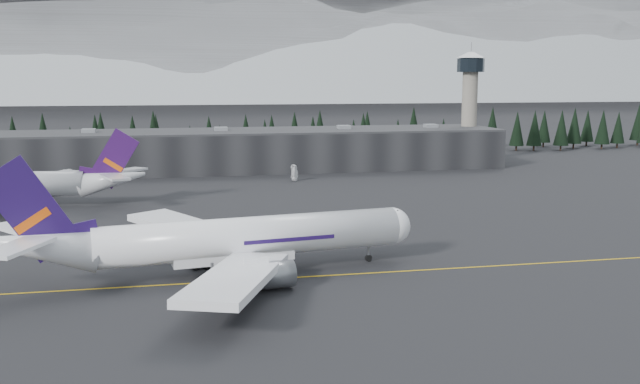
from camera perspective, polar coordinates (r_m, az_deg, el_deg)
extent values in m
plane|color=black|center=(108.79, 2.17, -6.32)|extent=(1400.00, 1400.00, 0.00)
cube|color=gold|center=(106.92, 2.44, -6.59)|extent=(400.00, 0.40, 0.02)
cube|color=black|center=(229.31, -5.40, 3.31)|extent=(160.00, 30.00, 12.00)
cube|color=#333335|center=(228.77, -5.42, 4.88)|extent=(160.00, 30.00, 0.60)
cylinder|color=gray|center=(251.09, 11.84, 5.95)|extent=(5.20, 5.20, 32.00)
cylinder|color=black|center=(250.80, 11.97, 9.88)|extent=(9.20, 9.20, 4.50)
cone|color=silver|center=(250.89, 12.00, 10.67)|extent=(10.00, 10.00, 2.00)
cube|color=black|center=(265.83, -6.31, 4.41)|extent=(360.00, 20.00, 15.00)
cylinder|color=white|center=(107.12, -5.45, -3.57)|extent=(46.33, 12.15, 5.99)
sphere|color=white|center=(114.75, 5.75, -2.72)|extent=(5.99, 5.99, 5.99)
cone|color=white|center=(103.98, -21.71, -4.06)|extent=(17.43, 8.21, 8.68)
cube|color=white|center=(121.09, -9.99, -2.97)|extent=(22.84, 27.38, 2.56)
cylinder|color=gray|center=(117.33, -6.62, -4.13)|extent=(6.95, 4.64, 3.80)
cube|color=white|center=(91.56, -6.69, -6.82)|extent=(17.17, 29.02, 2.56)
cylinder|color=gray|center=(98.56, -3.98, -6.65)|extent=(6.95, 4.64, 3.80)
cube|color=#21104A|center=(103.02, -22.16, -1.32)|extent=(12.60, 2.21, 14.87)
cube|color=#EC550D|center=(103.28, -22.00, -2.13)|extent=(4.90, 1.21, 3.66)
cube|color=white|center=(109.66, -22.70, -2.72)|extent=(10.28, 11.44, 0.50)
cube|color=white|center=(97.95, -23.04, -4.09)|extent=(8.32, 11.87, 0.50)
cylinder|color=black|center=(114.02, 3.90, -4.84)|extent=(0.50, 0.50, 3.00)
cylinder|color=black|center=(110.92, -9.51, -5.34)|extent=(0.50, 0.50, 3.00)
cylinder|color=black|center=(102.38, -8.61, -6.54)|extent=(0.50, 0.50, 3.00)
cone|color=silver|center=(169.78, -16.25, 0.97)|extent=(16.48, 8.19, 8.15)
cube|color=silver|center=(190.41, -21.75, 0.82)|extent=(22.00, 25.40, 2.41)
cylinder|color=gray|center=(187.84, -23.86, 0.09)|extent=(6.61, 4.54, 3.57)
cube|color=#32104B|center=(169.08, -16.16, 2.58)|extent=(11.79, 2.45, 13.97)
cube|color=#DB550C|center=(169.29, -16.20, 2.10)|extent=(4.60, 1.28, 3.44)
cube|color=silver|center=(163.74, -16.10, 1.16)|extent=(7.55, 11.14, 0.47)
cube|color=silver|center=(174.59, -15.23, 1.67)|extent=(9.84, 10.64, 0.47)
cylinder|color=black|center=(173.04, -23.46, -0.81)|extent=(0.47, 0.47, 2.81)
cylinder|color=black|center=(180.82, -22.51, -0.36)|extent=(0.47, 0.47, 2.81)
imported|color=silver|center=(205.15, -19.40, 0.65)|extent=(3.59, 5.09, 1.29)
imported|color=white|center=(202.86, -2.02, 1.12)|extent=(5.07, 3.89, 1.61)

